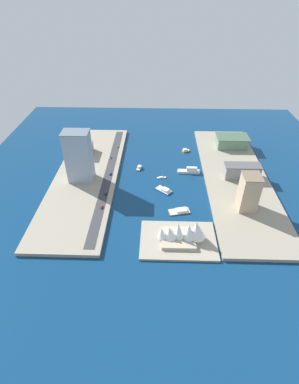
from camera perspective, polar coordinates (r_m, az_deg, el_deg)
ground_plane at (r=333.98m, az=2.21°, el=2.77°), size 440.00×440.00×0.00m
quay_west at (r=344.74m, az=16.47°, el=2.65°), size 70.00×240.00×3.37m
quay_east at (r=342.60m, az=-12.13°, el=3.18°), size 70.00×240.00×3.37m
peninsula_point at (r=257.82m, az=5.61°, el=-9.33°), size 65.57×46.15×2.00m
road_strip at (r=336.63m, az=-8.00°, el=3.40°), size 9.59×228.00×0.15m
sailboat_small_white at (r=333.15m, az=2.39°, el=2.84°), size 11.28×4.20×10.27m
water_taxi_orange at (r=389.76m, az=7.09°, el=8.06°), size 11.01×7.48×4.04m
barge_flat_brown at (r=286.74m, az=5.98°, el=-3.69°), size 22.37×13.83×3.02m
yacht_sleek_gray at (r=349.55m, az=-2.03°, el=4.74°), size 7.27×12.14×3.84m
catamaran_blue at (r=312.41m, az=2.87°, el=0.38°), size 19.10×17.96×3.76m
ferry_white_commuter at (r=345.39m, az=7.83°, el=4.16°), size 27.49×7.52×7.06m
warehouse_low_gray at (r=341.13m, az=17.61°, el=3.94°), size 39.85×15.54×15.63m
terminal_long_green at (r=405.74m, az=15.79°, el=9.52°), size 41.59×26.83×13.89m
apartment_midrise_tan at (r=289.62m, az=18.82°, el=-0.06°), size 16.84×19.02×37.07m
carpark_squat_concrete at (r=383.58m, az=-13.49°, el=8.06°), size 31.20×27.45×11.11m
tower_tall_glass at (r=320.18m, az=-13.64°, el=6.75°), size 27.71×19.33×56.68m
hatchback_blue at (r=336.01m, az=-7.67°, el=3.55°), size 1.97×4.89×1.65m
suv_black at (r=305.30m, az=-8.51°, el=-0.31°), size 1.86×4.28×1.69m
sedan_silver at (r=368.25m, az=-7.68°, el=6.70°), size 1.86×4.55×1.67m
taxi_yellow_cab at (r=392.43m, az=-6.25°, el=8.78°), size 1.96×5.08×1.42m
pickup_red at (r=288.71m, az=-9.36°, el=-2.91°), size 1.83×4.88×1.44m
traffic_light_waterfront at (r=355.51m, az=-6.52°, el=6.27°), size 0.36×0.36×6.50m
opera_landmark at (r=251.69m, az=6.57°, el=-7.88°), size 42.25×26.19×21.25m
park_tree_cluster at (r=346.92m, az=17.50°, el=4.20°), size 17.64×11.76×9.78m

